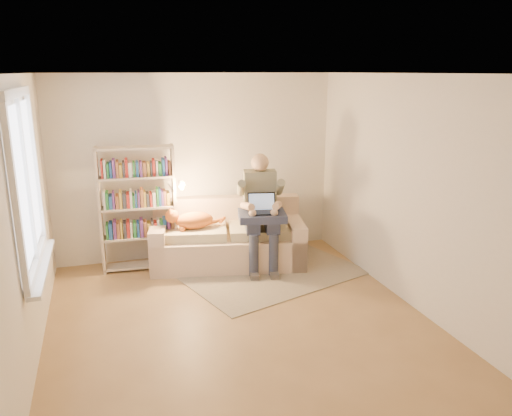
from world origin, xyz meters
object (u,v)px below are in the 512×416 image
object	(u,v)px
sofa	(228,241)
laptop	(265,207)
person	(261,205)
cat	(190,220)
bookshelf	(138,202)

from	to	relation	value
sofa	laptop	bearing A→B (deg)	-31.86
sofa	person	world-z (taller)	person
person	cat	distance (m)	0.98
laptop	sofa	bearing A→B (deg)	148.14
person	laptop	bearing A→B (deg)	-74.62
laptop	bookshelf	xyz separation A→B (m)	(-1.60, 0.56, 0.06)
cat	person	bearing A→B (deg)	-1.42
person	laptop	distance (m)	0.15
person	bookshelf	xyz separation A→B (m)	(-1.59, 0.40, 0.07)
person	cat	world-z (taller)	person
cat	laptop	world-z (taller)	laptop
sofa	bookshelf	xyz separation A→B (m)	(-1.18, 0.16, 0.61)
sofa	person	distance (m)	0.72
bookshelf	sofa	bearing A→B (deg)	-4.18
sofa	laptop	size ratio (longest dim) A/B	5.26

